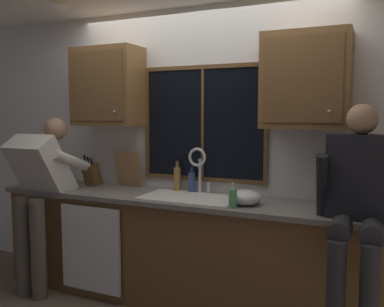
# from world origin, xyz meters

# --- Properties ---
(back_wall) EXTENTS (5.88, 0.12, 2.55)m
(back_wall) POSITION_xyz_m (0.00, 0.06, 1.27)
(back_wall) COLOR silver
(back_wall) RESTS_ON floor
(ceiling_downlight_left) EXTENTS (0.14, 0.14, 0.01)m
(ceiling_downlight_left) POSITION_xyz_m (-1.04, -0.60, 2.54)
(ceiling_downlight_left) COLOR #FFEAB2
(window_glass) EXTENTS (1.10, 0.02, 0.95)m
(window_glass) POSITION_xyz_m (0.00, -0.01, 1.52)
(window_glass) COLOR black
(window_frame_top) EXTENTS (1.17, 0.02, 0.04)m
(window_frame_top) POSITION_xyz_m (0.00, -0.02, 2.02)
(window_frame_top) COLOR brown
(window_frame_bottom) EXTENTS (1.17, 0.02, 0.04)m
(window_frame_bottom) POSITION_xyz_m (0.00, -0.02, 1.03)
(window_frame_bottom) COLOR brown
(window_frame_left) EXTENTS (0.03, 0.02, 0.95)m
(window_frame_left) POSITION_xyz_m (-0.57, -0.02, 1.52)
(window_frame_left) COLOR brown
(window_frame_right) EXTENTS (0.03, 0.02, 0.95)m
(window_frame_right) POSITION_xyz_m (0.57, -0.02, 1.52)
(window_frame_right) COLOR brown
(window_mullion_center) EXTENTS (0.02, 0.02, 0.95)m
(window_mullion_center) POSITION_xyz_m (0.00, -0.02, 1.52)
(window_mullion_center) COLOR brown
(lower_cabinet_run) EXTENTS (3.48, 0.58, 0.88)m
(lower_cabinet_run) POSITION_xyz_m (0.00, -0.29, 0.44)
(lower_cabinet_run) COLOR brown
(lower_cabinet_run) RESTS_ON floor
(countertop) EXTENTS (3.54, 0.62, 0.04)m
(countertop) POSITION_xyz_m (0.00, -0.31, 0.90)
(countertop) COLOR slate
(countertop) RESTS_ON lower_cabinet_run
(dishwasher_front) EXTENTS (0.60, 0.02, 0.74)m
(dishwasher_front) POSITION_xyz_m (-0.79, -0.61, 0.46)
(dishwasher_front) COLOR white
(upper_cabinet_left) EXTENTS (0.64, 0.36, 0.72)m
(upper_cabinet_left) POSITION_xyz_m (-0.90, -0.17, 1.86)
(upper_cabinet_left) COLOR brown
(upper_cabinet_right) EXTENTS (0.64, 0.36, 0.72)m
(upper_cabinet_right) POSITION_xyz_m (0.90, -0.17, 1.86)
(upper_cabinet_right) COLOR brown
(sink) EXTENTS (0.80, 0.46, 0.21)m
(sink) POSITION_xyz_m (0.00, -0.30, 0.82)
(sink) COLOR white
(sink) RESTS_ON lower_cabinet_run
(faucet) EXTENTS (0.18, 0.09, 0.40)m
(faucet) POSITION_xyz_m (0.01, -0.12, 1.17)
(faucet) COLOR silver
(faucet) RESTS_ON countertop
(person_standing) EXTENTS (0.53, 0.68, 1.57)m
(person_standing) POSITION_xyz_m (-1.32, -0.62, 0.97)
(person_standing) COLOR #595147
(person_standing) RESTS_ON floor
(person_sitting_on_counter) EXTENTS (0.54, 0.63, 1.26)m
(person_sitting_on_counter) POSITION_xyz_m (1.32, -0.57, 1.10)
(person_sitting_on_counter) COLOR #262628
(person_sitting_on_counter) RESTS_ON countertop
(knife_block) EXTENTS (0.12, 0.18, 0.32)m
(knife_block) POSITION_xyz_m (-1.08, -0.19, 1.03)
(knife_block) COLOR brown
(knife_block) RESTS_ON countertop
(cutting_board) EXTENTS (0.27, 0.09, 0.34)m
(cutting_board) POSITION_xyz_m (-0.74, -0.09, 1.09)
(cutting_board) COLOR #997047
(cutting_board) RESTS_ON countertop
(mixing_bowl) EXTENTS (0.24, 0.24, 0.12)m
(mixing_bowl) POSITION_xyz_m (0.51, -0.37, 0.97)
(mixing_bowl) COLOR silver
(mixing_bowl) RESTS_ON countertop
(soap_dispenser) EXTENTS (0.06, 0.07, 0.19)m
(soap_dispenser) POSITION_xyz_m (0.45, -0.51, 0.99)
(soap_dispenser) COLOR #59A566
(soap_dispenser) RESTS_ON countertop
(bottle_green_glass) EXTENTS (0.06, 0.06, 0.23)m
(bottle_green_glass) POSITION_xyz_m (-0.08, -0.08, 1.01)
(bottle_green_glass) COLOR #334C8C
(bottle_green_glass) RESTS_ON countertop
(bottle_tall_clear) EXTENTS (0.07, 0.07, 0.27)m
(bottle_tall_clear) POSITION_xyz_m (-0.23, -0.07, 1.03)
(bottle_tall_clear) COLOR olive
(bottle_tall_clear) RESTS_ON countertop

